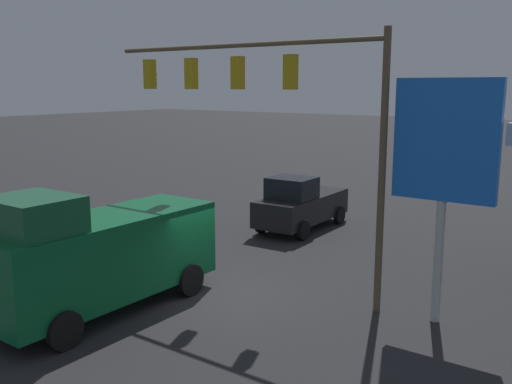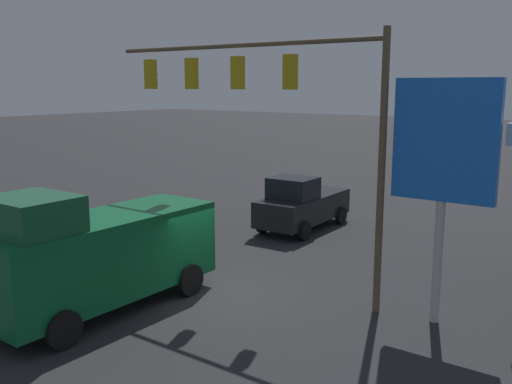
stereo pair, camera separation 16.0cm
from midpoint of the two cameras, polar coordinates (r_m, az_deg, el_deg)
name	(u,v)px [view 1 (the left image)]	position (r m, az deg, el deg)	size (l,w,h in m)	color
ground_plane	(217,296)	(17.46, -4.16, -10.30)	(200.00, 200.00, 0.00)	#262628
traffic_signal_assembly	(263,95)	(17.40, 0.46, 9.67)	(9.96, 0.43, 7.73)	brown
price_sign	(445,150)	(15.26, 18.09, 4.01)	(2.66, 0.27, 6.42)	#B7B7BC
delivery_truck	(99,253)	(16.31, -15.72, -5.92)	(2.58, 6.81, 3.58)	#0C592D
pickup_parked	(300,204)	(24.99, 4.26, -1.24)	(2.39, 5.26, 2.40)	black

